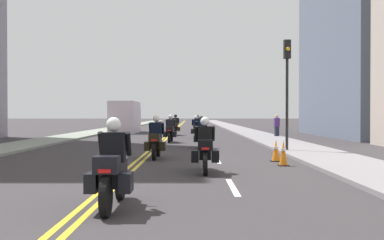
% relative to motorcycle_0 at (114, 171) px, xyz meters
% --- Properties ---
extents(ground_plane, '(264.00, 264.00, 0.00)m').
position_rel_motorcycle_0_xyz_m(ground_plane, '(-0.47, 42.38, -0.66)').
color(ground_plane, '#353133').
extents(sidewalk_left, '(2.69, 144.00, 0.12)m').
position_rel_motorcycle_0_xyz_m(sidewalk_left, '(-7.37, 42.38, -0.60)').
color(sidewalk_left, gray).
rests_on(sidewalk_left, ground).
extents(sidewalk_right, '(2.69, 144.00, 0.12)m').
position_rel_motorcycle_0_xyz_m(sidewalk_right, '(6.42, 42.38, -0.60)').
color(sidewalk_right, gray).
rests_on(sidewalk_right, ground).
extents(centreline_yellow_inner, '(0.12, 132.00, 0.01)m').
position_rel_motorcycle_0_xyz_m(centreline_yellow_inner, '(-0.59, 42.38, -0.66)').
color(centreline_yellow_inner, yellow).
rests_on(centreline_yellow_inner, ground).
extents(centreline_yellow_outer, '(0.12, 132.00, 0.01)m').
position_rel_motorcycle_0_xyz_m(centreline_yellow_outer, '(-0.35, 42.38, -0.66)').
color(centreline_yellow_outer, yellow).
rests_on(centreline_yellow_outer, ground).
extents(lane_dashes_white, '(0.14, 56.40, 0.01)m').
position_rel_motorcycle_0_xyz_m(lane_dashes_white, '(2.30, 23.38, -0.66)').
color(lane_dashes_white, silver).
rests_on(lane_dashes_white, ground).
extents(motorcycle_0, '(0.76, 2.17, 1.61)m').
position_rel_motorcycle_0_xyz_m(motorcycle_0, '(0.00, 0.00, 0.00)').
color(motorcycle_0, black).
rests_on(motorcycle_0, ground).
extents(motorcycle_1, '(0.77, 2.13, 1.58)m').
position_rel_motorcycle_0_xyz_m(motorcycle_1, '(1.75, 4.88, -0.01)').
color(motorcycle_1, black).
rests_on(motorcycle_1, ground).
extents(motorcycle_2, '(0.77, 2.09, 1.63)m').
position_rel_motorcycle_0_xyz_m(motorcycle_2, '(0.03, 8.98, -0.01)').
color(motorcycle_2, black).
rests_on(motorcycle_2, ground).
extents(motorcycle_3, '(0.77, 2.22, 1.58)m').
position_rel_motorcycle_0_xyz_m(motorcycle_3, '(1.83, 14.14, -0.02)').
color(motorcycle_3, black).
rests_on(motorcycle_3, ground).
extents(motorcycle_4, '(0.78, 2.11, 1.64)m').
position_rel_motorcycle_0_xyz_m(motorcycle_4, '(0.10, 18.59, -0.00)').
color(motorcycle_4, black).
rests_on(motorcycle_4, ground).
extents(motorcycle_5, '(0.78, 2.30, 1.58)m').
position_rel_motorcycle_0_xyz_m(motorcycle_5, '(1.67, 23.25, -0.02)').
color(motorcycle_5, black).
rests_on(motorcycle_5, ground).
extents(motorcycle_6, '(0.77, 2.14, 1.66)m').
position_rel_motorcycle_0_xyz_m(motorcycle_6, '(0.08, 27.60, 0.01)').
color(motorcycle_6, black).
rests_on(motorcycle_6, ground).
extents(motorcycle_7, '(0.77, 2.28, 1.61)m').
position_rel_motorcycle_0_xyz_m(motorcycle_7, '(1.87, 32.33, -0.02)').
color(motorcycle_7, black).
rests_on(motorcycle_7, ground).
extents(traffic_cone_0, '(0.37, 0.37, 0.76)m').
position_rel_motorcycle_0_xyz_m(traffic_cone_0, '(4.33, 7.97, -0.29)').
color(traffic_cone_0, black).
rests_on(traffic_cone_0, ground).
extents(traffic_cone_1, '(0.33, 0.33, 0.83)m').
position_rel_motorcycle_0_xyz_m(traffic_cone_1, '(4.31, 6.61, -0.25)').
color(traffic_cone_1, black).
rests_on(traffic_cone_1, ground).
extents(traffic_light_near, '(0.28, 0.38, 4.86)m').
position_rel_motorcycle_0_xyz_m(traffic_light_near, '(5.48, 11.59, 2.68)').
color(traffic_light_near, black).
rests_on(traffic_light_near, ground).
extents(pedestrian_1, '(0.40, 0.31, 1.64)m').
position_rel_motorcycle_0_xyz_m(pedestrian_1, '(7.38, 24.00, 0.18)').
color(pedestrian_1, '#222735').
rests_on(pedestrian_1, ground).
extents(parked_truck, '(2.20, 6.50, 2.80)m').
position_rel_motorcycle_0_xyz_m(parked_truck, '(-4.63, 32.99, 0.61)').
color(parked_truck, silver).
rests_on(parked_truck, ground).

